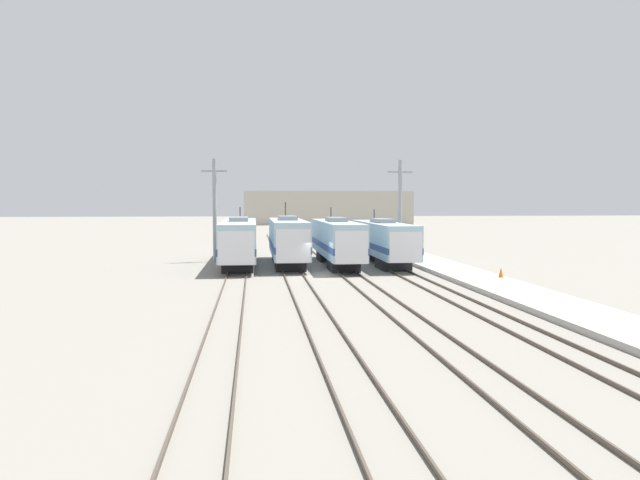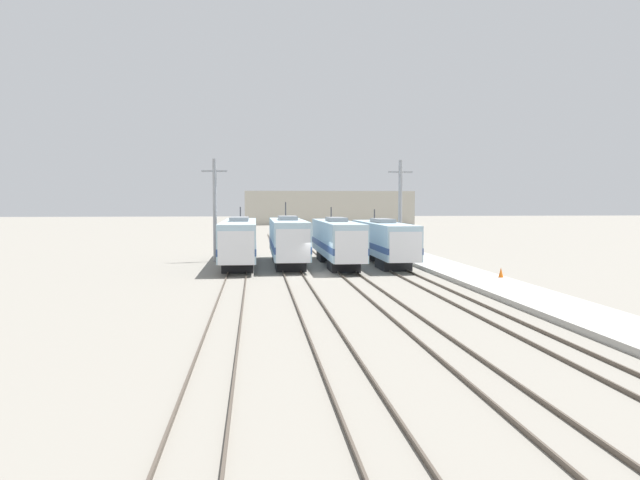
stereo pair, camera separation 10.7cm
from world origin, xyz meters
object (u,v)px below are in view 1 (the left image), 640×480
(traffic_cone, at_px, (501,272))
(locomotive_center_right, at_px, (337,241))
(locomotive_center_left, at_px, (288,240))
(catenary_tower_left, at_px, (215,209))
(locomotive_far_left, at_px, (239,240))
(catenary_tower_right, at_px, (400,208))
(locomotive_far_right, at_px, (383,241))

(traffic_cone, bearing_deg, locomotive_center_right, 129.10)
(locomotive_center_left, xyz_separation_m, catenary_tower_left, (-6.62, 4.31, 2.74))
(locomotive_far_left, xyz_separation_m, locomotive_center_right, (8.55, -1.39, -0.01))
(catenary_tower_right, xyz_separation_m, traffic_cone, (3.17, -17.19, -4.31))
(locomotive_center_left, xyz_separation_m, locomotive_center_right, (4.28, -0.63, -0.06))
(locomotive_center_right, bearing_deg, catenary_tower_left, 155.62)
(locomotive_far_left, height_order, catenary_tower_right, catenary_tower_right)
(locomotive_far_left, relative_size, locomotive_far_right, 1.13)
(locomotive_far_left, bearing_deg, locomotive_center_left, -10.10)
(locomotive_center_right, height_order, catenary_tower_left, catenary_tower_left)
(locomotive_center_right, xyz_separation_m, catenary_tower_right, (6.79, 4.94, 2.80))
(locomotive_far_left, distance_m, catenary_tower_left, 5.08)
(catenary_tower_left, bearing_deg, traffic_cone, -39.50)
(catenary_tower_right, relative_size, traffic_cone, 13.90)
(locomotive_far_left, xyz_separation_m, locomotive_center_left, (4.28, -0.76, 0.05))
(locomotive_center_left, height_order, catenary_tower_left, catenary_tower_left)
(locomotive_center_left, bearing_deg, locomotive_far_left, 169.90)
(locomotive_far_left, bearing_deg, traffic_cone, -36.39)
(locomotive_center_right, distance_m, catenary_tower_left, 12.28)
(catenary_tower_right, bearing_deg, locomotive_center_left, -158.73)
(locomotive_center_right, bearing_deg, catenary_tower_right, 36.02)
(locomotive_center_left, height_order, traffic_cone, locomotive_center_left)
(locomotive_center_right, height_order, traffic_cone, locomotive_center_right)
(catenary_tower_right, bearing_deg, locomotive_far_left, -166.99)
(catenary_tower_left, relative_size, catenary_tower_right, 1.00)
(locomotive_far_right, bearing_deg, catenary_tower_right, 59.78)
(locomotive_center_left, distance_m, locomotive_far_right, 8.56)
(locomotive_center_right, bearing_deg, locomotive_center_left, 171.64)
(traffic_cone, bearing_deg, catenary_tower_left, 140.50)
(catenary_tower_left, bearing_deg, locomotive_far_right, -15.87)
(locomotive_center_right, relative_size, locomotive_far_right, 0.99)
(locomotive_center_left, height_order, locomotive_far_right, locomotive_center_left)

